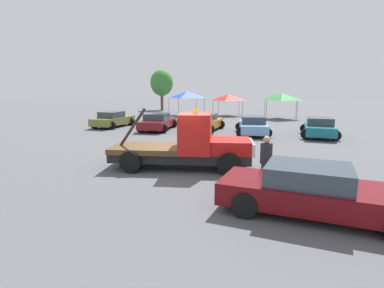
% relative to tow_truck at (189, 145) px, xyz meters
% --- Properties ---
extents(ground_plane, '(160.00, 160.00, 0.00)m').
position_rel_tow_truck_xyz_m(ground_plane, '(-0.36, -0.07, -0.97)').
color(ground_plane, '#545459').
extents(tow_truck, '(6.10, 3.01, 2.51)m').
position_rel_tow_truck_xyz_m(tow_truck, '(0.00, 0.00, 0.00)').
color(tow_truck, black).
rests_on(tow_truck, ground).
extents(foreground_car, '(5.19, 2.44, 1.34)m').
position_rel_tow_truck_xyz_m(foreground_car, '(4.59, -3.53, -0.32)').
color(foreground_car, '#5B0A0F').
rests_on(foreground_car, ground).
extents(person_near_truck, '(0.39, 0.39, 1.77)m').
position_rel_tow_truck_xyz_m(person_near_truck, '(3.21, -1.69, 0.05)').
color(person_near_truck, '#475B84').
rests_on(person_near_truck, ground).
extents(parked_car_olive, '(2.52, 4.38, 1.34)m').
position_rel_tow_truck_xyz_m(parked_car_olive, '(-10.41, 10.96, -0.32)').
color(parked_car_olive, olive).
rests_on(parked_car_olive, ground).
extents(parked_car_maroon, '(2.87, 4.96, 1.34)m').
position_rel_tow_truck_xyz_m(parked_car_maroon, '(-5.96, 10.41, -0.32)').
color(parked_car_maroon, maroon).
rests_on(parked_car_maroon, ground).
extents(parked_car_orange, '(2.65, 4.82, 1.34)m').
position_rel_tow_truck_xyz_m(parked_car_orange, '(-2.26, 10.99, -0.32)').
color(parked_car_orange, orange).
rests_on(parked_car_orange, ground).
extents(parked_car_skyblue, '(2.93, 4.87, 1.34)m').
position_rel_tow_truck_xyz_m(parked_car_skyblue, '(1.57, 10.25, -0.32)').
color(parked_car_skyblue, '#669ED1').
rests_on(parked_car_skyblue, ground).
extents(parked_car_teal, '(2.53, 4.39, 1.34)m').
position_rel_tow_truck_xyz_m(parked_car_teal, '(6.07, 10.48, -0.32)').
color(parked_car_teal, '#196670').
rests_on(parked_car_teal, ground).
extents(canopy_tent_blue, '(3.55, 3.55, 2.95)m').
position_rel_tow_truck_xyz_m(canopy_tent_blue, '(-7.81, 23.70, 1.56)').
color(canopy_tent_blue, '#9E9EA3').
rests_on(canopy_tent_blue, ground).
extents(canopy_tent_red, '(3.16, 3.16, 2.57)m').
position_rel_tow_truck_xyz_m(canopy_tent_red, '(-2.83, 24.54, 1.24)').
color(canopy_tent_red, '#9E9EA3').
rests_on(canopy_tent_red, ground).
extents(canopy_tent_green, '(3.33, 3.33, 2.78)m').
position_rel_tow_truck_xyz_m(canopy_tent_green, '(3.35, 22.63, 1.41)').
color(canopy_tent_green, '#9E9EA3').
rests_on(canopy_tent_green, ground).
extents(tree_left, '(3.41, 3.41, 6.09)m').
position_rel_tow_truck_xyz_m(tree_left, '(-14.29, 31.20, 3.12)').
color(tree_left, brown).
rests_on(tree_left, ground).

